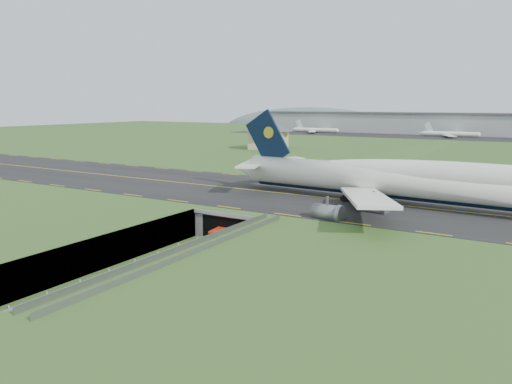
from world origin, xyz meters
The scene contains 10 objects.
ground centered at (0.00, 0.00, 0.00)m, with size 900.00×900.00×0.00m, color #2A4E1F.
airfield_deck centered at (0.00, 0.00, 3.00)m, with size 800.00×800.00×6.00m, color gray.
trench_road centered at (0.00, -7.50, 0.10)m, with size 12.00×75.00×0.20m, color slate.
taxiway centered at (0.00, 33.00, 6.09)m, with size 800.00×44.00×0.18m, color black.
tunnel_portal centered at (0.00, 16.71, 3.33)m, with size 17.00×22.30×6.00m.
guideway centered at (11.00, -19.11, 5.32)m, with size 3.00×53.00×7.05m.
jumbo_jet centered at (32.63, 33.35, 11.70)m, with size 101.20×63.77×21.14m.
shuttle_tram centered at (-0.50, 6.87, 1.54)m, with size 3.59×7.09×2.78m.
service_building centered at (-64.39, 138.39, 13.81)m, with size 29.81×29.81×13.18m.
cargo_terminal centered at (-0.08, 299.41, 13.96)m, with size 320.00×67.00×15.60m.
Camera 1 is at (56.51, -73.78, 27.91)m, focal length 35.00 mm.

